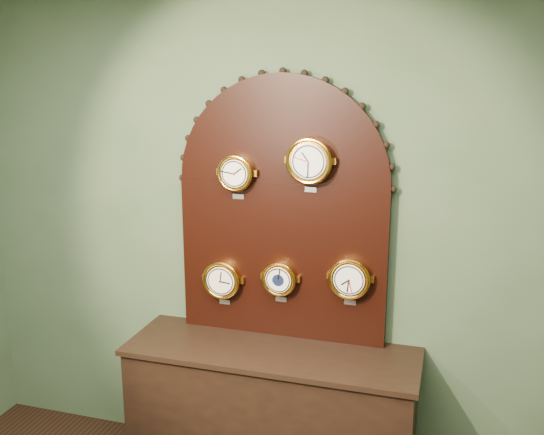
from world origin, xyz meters
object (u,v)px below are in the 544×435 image
(hygrometer, at_px, (222,280))
(tide_clock, at_px, (350,278))
(barometer, at_px, (280,278))
(shop_counter, at_px, (271,418))
(display_board, at_px, (282,201))
(roman_clock, at_px, (236,173))
(arabic_clock, at_px, (310,161))

(hygrometer, distance_m, tide_clock, 0.75)
(barometer, bearing_deg, tide_clock, -0.09)
(shop_counter, bearing_deg, barometer, 88.10)
(shop_counter, distance_m, barometer, 0.81)
(shop_counter, height_order, hygrometer, hygrometer)
(barometer, height_order, tide_clock, tide_clock)
(display_board, height_order, tide_clock, display_board)
(display_board, bearing_deg, tide_clock, -9.39)
(shop_counter, xyz_separation_m, barometer, (0.01, 0.15, 0.79))
(roman_clock, relative_size, barometer, 1.03)
(barometer, xyz_separation_m, tide_clock, (0.40, -0.00, 0.04))
(shop_counter, relative_size, arabic_clock, 5.28)
(shop_counter, relative_size, roman_clock, 6.19)
(hygrometer, height_order, tide_clock, tide_clock)
(tide_clock, bearing_deg, arabic_clock, -179.88)
(display_board, height_order, barometer, display_board)
(roman_clock, bearing_deg, display_board, 14.87)
(display_board, distance_m, barometer, 0.44)
(hygrometer, bearing_deg, barometer, 0.09)
(display_board, height_order, hygrometer, display_board)
(arabic_clock, relative_size, hygrometer, 1.09)
(arabic_clock, bearing_deg, hygrometer, 179.93)
(display_board, xyz_separation_m, arabic_clock, (0.17, -0.07, 0.24))
(shop_counter, relative_size, tide_clock, 5.66)
(shop_counter, relative_size, display_board, 1.05)
(shop_counter, distance_m, roman_clock, 1.42)
(display_board, height_order, roman_clock, display_board)
(barometer, bearing_deg, arabic_clock, -0.41)
(barometer, bearing_deg, shop_counter, -91.90)
(display_board, xyz_separation_m, barometer, (0.01, -0.07, -0.43))
(display_board, relative_size, barometer, 6.09)
(barometer, bearing_deg, display_board, 94.43)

